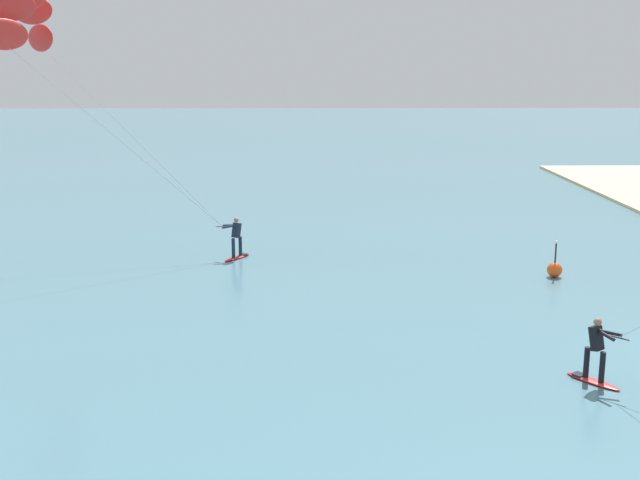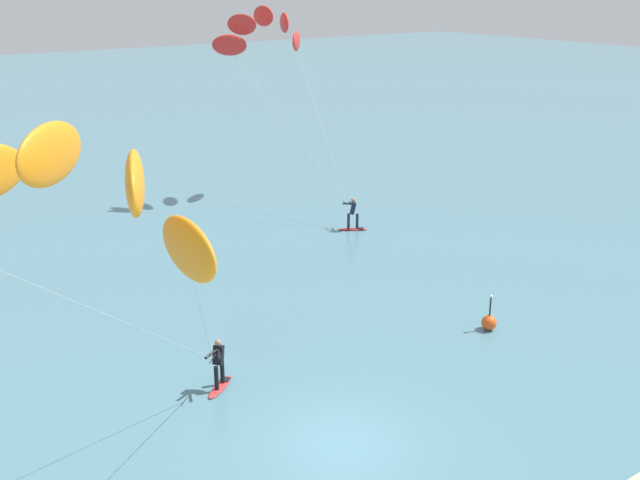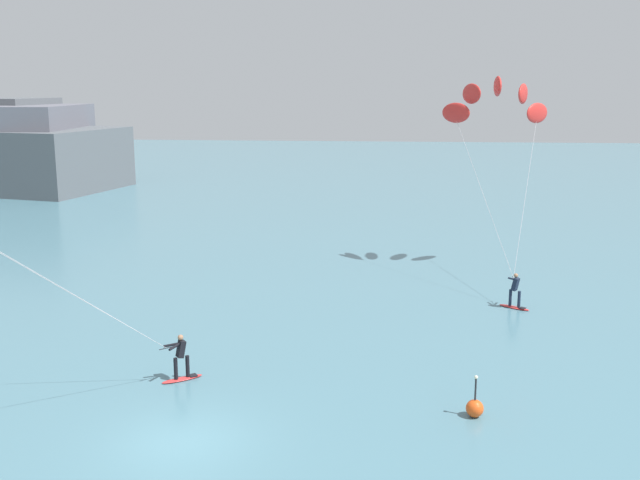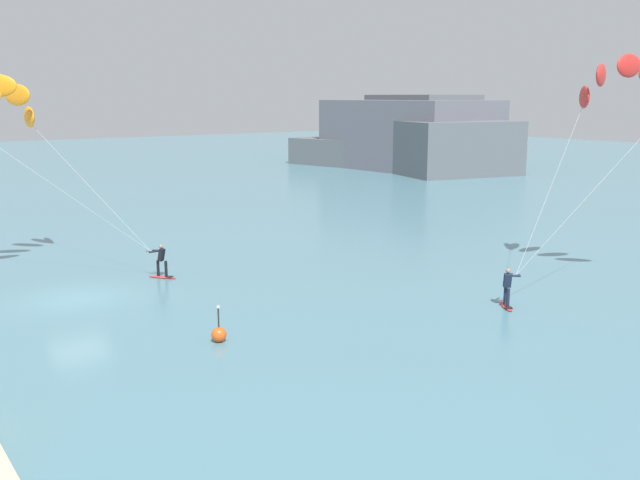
% 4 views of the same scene
% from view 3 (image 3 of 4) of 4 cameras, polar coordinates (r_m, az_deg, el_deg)
% --- Properties ---
extents(ground_plane, '(240.00, 240.00, 0.00)m').
position_cam_3_polar(ground_plane, '(22.91, -10.49, -14.96)').
color(ground_plane, slate).
extents(kitesurfer_nearshore, '(5.96, 9.46, 10.72)m').
position_cam_3_polar(kitesurfer_nearshore, '(42.19, 13.42, 9.92)').
color(kitesurfer_nearshore, red).
rests_on(kitesurfer_nearshore, ground).
extents(marker_buoy, '(0.56, 0.56, 1.38)m').
position_cam_3_polar(marker_buoy, '(24.46, 11.75, -12.45)').
color(marker_buoy, '#EA5119').
rests_on(marker_buoy, ground).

